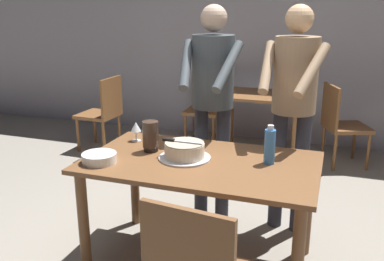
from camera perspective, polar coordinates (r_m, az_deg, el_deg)
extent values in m
cube|color=#ADA8B2|center=(5.50, 11.28, 12.49)|extent=(10.00, 0.12, 2.70)
cube|color=brown|center=(2.71, 1.18, -4.39)|extent=(1.49, 0.87, 0.03)
cylinder|color=brown|center=(2.84, -14.50, -12.21)|extent=(0.07, 0.07, 0.72)
cylinder|color=brown|center=(3.40, -7.79, -6.90)|extent=(0.07, 0.07, 0.72)
cylinder|color=brown|center=(3.08, 15.44, -9.97)|extent=(0.07, 0.07, 0.72)
cylinder|color=silver|center=(2.73, -1.04, -3.74)|extent=(0.34, 0.34, 0.01)
cylinder|color=beige|center=(2.71, -1.04, -2.73)|extent=(0.26, 0.26, 0.09)
cylinder|color=#A49984|center=(2.70, -1.05, -1.75)|extent=(0.25, 0.25, 0.01)
cube|color=silver|center=(2.69, -0.65, -1.59)|extent=(0.20, 0.02, 0.00)
cube|color=black|center=(2.74, -3.19, -1.29)|extent=(0.08, 0.03, 0.02)
cylinder|color=white|center=(2.73, -12.45, -4.15)|extent=(0.22, 0.22, 0.01)
cylinder|color=white|center=(2.73, -12.47, -3.95)|extent=(0.22, 0.22, 0.01)
cylinder|color=white|center=(2.73, -12.48, -3.75)|extent=(0.22, 0.22, 0.01)
cylinder|color=white|center=(2.72, -12.49, -3.56)|extent=(0.22, 0.22, 0.01)
cylinder|color=white|center=(2.72, -12.50, -3.36)|extent=(0.22, 0.22, 0.01)
cylinder|color=white|center=(2.72, -12.52, -3.16)|extent=(0.22, 0.22, 0.01)
cylinder|color=silver|center=(3.12, -7.56, -1.36)|extent=(0.07, 0.07, 0.00)
cylinder|color=silver|center=(3.11, -7.59, -0.71)|extent=(0.01, 0.01, 0.07)
cone|color=silver|center=(3.09, -7.63, 0.53)|extent=(0.08, 0.08, 0.07)
cylinder|color=#387AC6|center=(2.66, 10.50, -2.19)|extent=(0.07, 0.07, 0.22)
cylinder|color=silver|center=(2.63, 10.64, 0.40)|extent=(0.04, 0.04, 0.03)
cylinder|color=black|center=(2.89, -5.61, -2.50)|extent=(0.10, 0.10, 0.03)
cylinder|color=#3F2D23|center=(2.85, -5.66, -0.51)|extent=(0.11, 0.11, 0.18)
cylinder|color=#2D2D38|center=(3.40, 4.18, -4.70)|extent=(0.11, 0.11, 0.95)
cylinder|color=#2D2D38|center=(3.44, 1.26, -4.39)|extent=(0.11, 0.11, 0.95)
cylinder|color=#3F474C|center=(3.23, 2.89, 7.99)|extent=(0.32, 0.32, 0.55)
sphere|color=tan|center=(3.19, 2.99, 15.01)|extent=(0.20, 0.20, 0.20)
cylinder|color=#3F474C|center=(3.01, 4.92, 8.71)|extent=(0.14, 0.42, 0.34)
cylinder|color=#3F474C|center=(3.09, -0.80, 8.97)|extent=(0.17, 0.42, 0.34)
cylinder|color=#2D2D38|center=(3.32, 14.51, -5.74)|extent=(0.11, 0.11, 0.95)
cylinder|color=#2D2D38|center=(3.36, 11.53, -5.25)|extent=(0.11, 0.11, 0.95)
cylinder|color=#997A5B|center=(3.14, 13.89, 7.30)|extent=(0.32, 0.32, 0.55)
sphere|color=tan|center=(3.11, 14.40, 14.50)|extent=(0.20, 0.20, 0.20)
cylinder|color=#997A5B|center=(2.92, 16.03, 7.92)|extent=(0.22, 0.41, 0.34)
cylinder|color=#997A5B|center=(3.00, 10.17, 8.51)|extent=(0.09, 0.42, 0.34)
cube|color=brown|center=(1.87, -0.77, -16.75)|extent=(0.44, 0.08, 0.45)
cube|color=brown|center=(4.90, 9.47, 4.74)|extent=(1.00, 0.70, 0.03)
cylinder|color=brown|center=(4.81, 3.71, 0.19)|extent=(0.07, 0.07, 0.71)
cylinder|color=brown|center=(4.67, 13.80, -0.77)|extent=(0.07, 0.07, 0.71)
cylinder|color=brown|center=(5.33, 5.30, 1.75)|extent=(0.07, 0.07, 0.71)
cylinder|color=brown|center=(5.20, 14.43, 0.92)|extent=(0.07, 0.07, 0.71)
cube|color=brown|center=(4.90, 20.30, 0.40)|extent=(0.57, 0.57, 0.04)
cylinder|color=brown|center=(5.20, 21.16, -1.41)|extent=(0.04, 0.04, 0.41)
cylinder|color=brown|center=(4.88, 22.81, -2.71)|extent=(0.04, 0.04, 0.41)
cylinder|color=brown|center=(5.06, 17.38, -1.50)|extent=(0.04, 0.04, 0.41)
cylinder|color=brown|center=(4.74, 18.82, -2.84)|extent=(0.04, 0.04, 0.41)
cube|color=brown|center=(4.77, 18.31, 3.20)|extent=(0.19, 0.42, 0.45)
cube|color=brown|center=(5.26, -12.65, 2.08)|extent=(0.45, 0.45, 0.04)
cylinder|color=brown|center=(5.28, -15.23, -0.59)|extent=(0.04, 0.04, 0.41)
cylinder|color=brown|center=(5.57, -13.05, 0.43)|extent=(0.04, 0.04, 0.41)
cylinder|color=brown|center=(5.08, -11.89, -1.03)|extent=(0.04, 0.04, 0.41)
cylinder|color=brown|center=(5.38, -9.82, 0.05)|extent=(0.04, 0.04, 0.41)
cube|color=brown|center=(5.10, -10.89, 4.56)|extent=(0.04, 0.44, 0.45)
cube|color=brown|center=(5.33, 1.57, 2.65)|extent=(0.45, 0.45, 0.04)
cylinder|color=brown|center=(5.17, 2.91, -0.38)|extent=(0.04, 0.04, 0.41)
cylinder|color=brown|center=(5.27, -0.91, -0.03)|extent=(0.04, 0.04, 0.41)
cylinder|color=brown|center=(5.51, 3.91, 0.66)|extent=(0.04, 0.04, 0.41)
cylinder|color=brown|center=(5.60, 0.31, 0.97)|extent=(0.04, 0.04, 0.41)
cube|color=brown|center=(5.47, 2.21, 5.63)|extent=(0.44, 0.04, 0.45)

